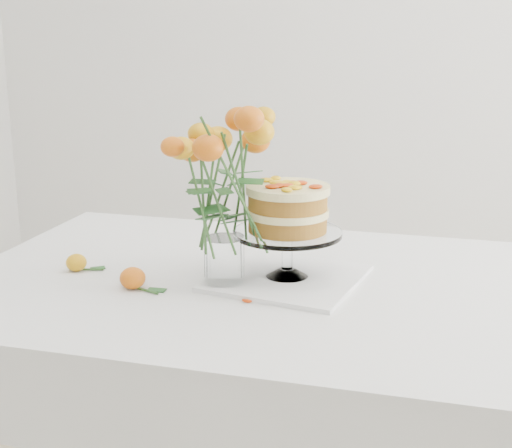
{
  "coord_description": "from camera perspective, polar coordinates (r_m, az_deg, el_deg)",
  "views": [
    {
      "loc": [
        0.36,
        -1.47,
        1.3
      ],
      "look_at": [
        -0.03,
        -0.02,
        0.89
      ],
      "focal_mm": 50.0,
      "sensor_mm": 36.0,
      "label": 1
    }
  ],
  "objects": [
    {
      "name": "rose_vase",
      "position": [
        1.5,
        -2.65,
        4.31
      ],
      "size": [
        0.32,
        0.32,
        0.44
      ],
      "rotation": [
        0.0,
        0.0,
        0.14
      ],
      "color": "white",
      "rests_on": "table"
    },
    {
      "name": "stray_petal_a",
      "position": [
        1.55,
        -3.9,
        -5.27
      ],
      "size": [
        0.03,
        0.02,
        0.0
      ],
      "primitive_type": "ellipsoid",
      "color": "yellow",
      "rests_on": "table"
    },
    {
      "name": "table",
      "position": [
        1.63,
        1.32,
        -7.24
      ],
      "size": [
        1.43,
        0.93,
        0.76
      ],
      "color": "#A68061",
      "rests_on": "ground"
    },
    {
      "name": "stray_petal_b",
      "position": [
        1.48,
        -0.73,
        -6.16
      ],
      "size": [
        0.03,
        0.02,
        0.0
      ],
      "primitive_type": "ellipsoid",
      "color": "yellow",
      "rests_on": "table"
    },
    {
      "name": "loose_rose_near",
      "position": [
        1.71,
        -14.17,
        -3.02
      ],
      "size": [
        0.09,
        0.05,
        0.04
      ],
      "rotation": [
        0.0,
        0.0,
        0.23
      ],
      "color": "orange",
      "rests_on": "table"
    },
    {
      "name": "napkin",
      "position": [
        1.61,
        2.48,
        -4.33
      ],
      "size": [
        0.36,
        0.36,
        0.01
      ],
      "primitive_type": "cube",
      "rotation": [
        0.0,
        0.0,
        -0.17
      ],
      "color": "silver",
      "rests_on": "table"
    },
    {
      "name": "cake_stand",
      "position": [
        1.56,
        2.55,
        0.88
      ],
      "size": [
        0.24,
        0.24,
        0.22
      ],
      "rotation": [
        0.0,
        0.0,
        0.14
      ],
      "color": "white",
      "rests_on": "napkin"
    },
    {
      "name": "loose_rose_far",
      "position": [
        1.57,
        -9.83,
        -4.3
      ],
      "size": [
        0.1,
        0.06,
        0.05
      ],
      "rotation": [
        0.0,
        0.0,
        -0.35
      ],
      "color": "#C86309",
      "rests_on": "table"
    }
  ]
}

